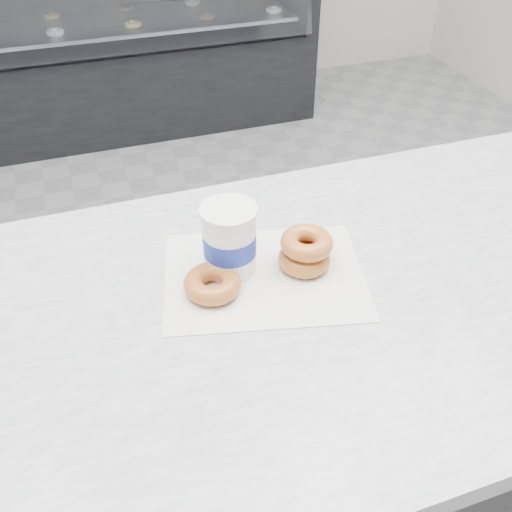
{
  "coord_description": "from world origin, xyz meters",
  "views": [
    {
      "loc": [
        -0.21,
        -1.23,
        1.54
      ],
      "look_at": [
        0.04,
        -0.53,
        0.95
      ],
      "focal_mm": 40.0,
      "sensor_mm": 36.0,
      "label": 1
    }
  ],
  "objects": [
    {
      "name": "coffee_cup",
      "position": [
        -0.0,
        -0.5,
        0.97
      ],
      "size": [
        0.12,
        0.12,
        0.13
      ],
      "rotation": [
        0.0,
        0.0,
        0.4
      ],
      "color": "white",
      "rests_on": "counter"
    },
    {
      "name": "donut_single",
      "position": [
        -0.05,
        -0.54,
        0.92
      ],
      "size": [
        0.13,
        0.13,
        0.03
      ],
      "primitive_type": "torus",
      "rotation": [
        0.0,
        0.0,
        0.39
      ],
      "color": "#BC6A33",
      "rests_on": "wax_paper"
    },
    {
      "name": "counter",
      "position": [
        0.0,
        -0.6,
        0.45
      ],
      "size": [
        3.06,
        0.76,
        0.9
      ],
      "color": "#333335",
      "rests_on": "ground"
    },
    {
      "name": "ground",
      "position": [
        0.0,
        0.0,
        0.0
      ],
      "size": [
        5.0,
        5.0,
        0.0
      ],
      "primitive_type": "plane",
      "color": "gray",
      "rests_on": "ground"
    },
    {
      "name": "display_case",
      "position": [
        0.0,
        2.12,
        0.49
      ],
      "size": [
        2.4,
        0.74,
        1.25
      ],
      "color": "black",
      "rests_on": "ground"
    },
    {
      "name": "donut_stack",
      "position": [
        0.12,
        -0.53,
        0.93
      ],
      "size": [
        0.13,
        0.13,
        0.06
      ],
      "color": "#BC6A33",
      "rests_on": "wax_paper"
    },
    {
      "name": "wax_paper",
      "position": [
        0.05,
        -0.53,
        0.9
      ],
      "size": [
        0.39,
        0.33,
        0.0
      ],
      "primitive_type": "cube",
      "rotation": [
        0.0,
        0.0,
        -0.24
      ],
      "color": "silver",
      "rests_on": "counter"
    }
  ]
}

